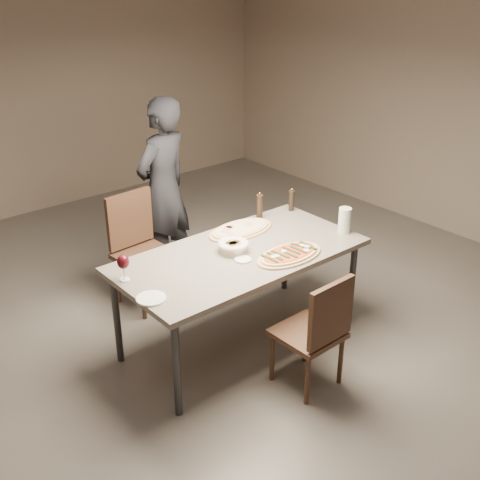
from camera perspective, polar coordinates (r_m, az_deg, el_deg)
room at (r=4.02m, az=0.00°, el=7.10°), size 7.00×7.00×7.00m
dining_table at (r=4.29m, az=0.00°, el=-1.89°), size 1.80×0.90×0.75m
zucchini_pizza at (r=4.22m, az=4.70°, el=-1.36°), size 0.54×0.30×0.05m
ham_pizza at (r=4.60m, az=0.07°, el=1.02°), size 0.56×0.31×0.04m
bread_basket at (r=4.26m, az=-0.64°, el=-0.57°), size 0.22×0.22×0.08m
oil_dish at (r=4.16m, az=0.27°, el=-1.87°), size 0.12×0.12×0.01m
pepper_mill_left at (r=4.80m, az=1.86°, el=3.24°), size 0.06×0.06×0.22m
pepper_mill_right at (r=4.97m, az=4.90°, el=3.79°), size 0.05×0.05×0.19m
carafe at (r=4.61m, az=9.89°, el=1.84°), size 0.10×0.10×0.20m
wine_glass at (r=3.93m, az=-11.02°, el=-2.13°), size 0.08×0.08×0.18m
side_plate at (r=3.74m, az=-8.43°, el=-5.50°), size 0.19×0.19×0.01m
chair_near at (r=3.97m, az=7.34°, el=-8.28°), size 0.41×0.41×0.84m
chair_far at (r=5.00m, az=-9.53°, el=-0.28°), size 0.47×0.47×0.94m
diner at (r=5.32m, az=-7.29°, el=4.81°), size 0.68×0.54×1.62m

